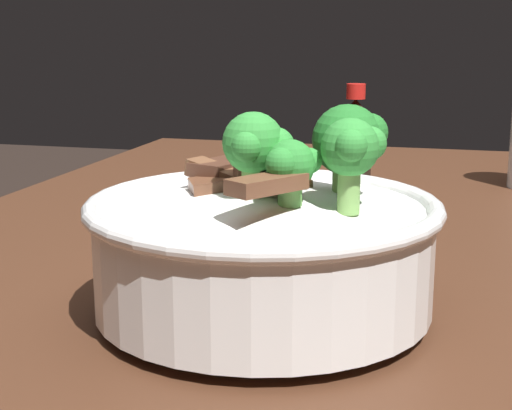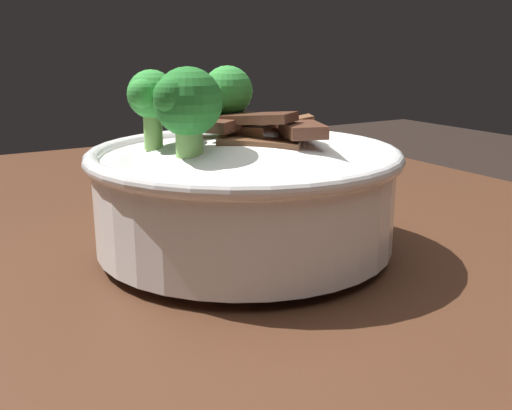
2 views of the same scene
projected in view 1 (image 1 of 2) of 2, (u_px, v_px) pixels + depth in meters
The scene contains 3 objects.
dining_table at pixel (300, 377), 0.69m from camera, with size 1.35×0.79×0.76m.
rice_bowl at pixel (263, 237), 0.53m from camera, with size 0.24×0.24×0.15m.
soy_sauce_bottle at pixel (356, 144), 0.95m from camera, with size 0.04×0.04×0.13m.
Camera 1 is at (0.62, 0.13, 0.95)m, focal length 54.71 mm.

